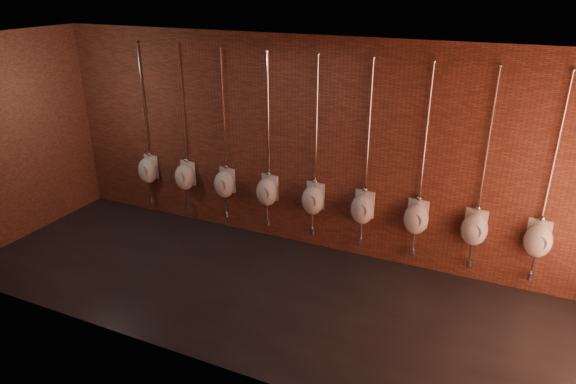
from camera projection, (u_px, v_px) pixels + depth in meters
name	position (u px, v px, depth m)	size (l,w,h in m)	color
ground	(261.00, 290.00, 6.94)	(8.50, 8.50, 0.00)	black
room_shell	(258.00, 149.00, 6.16)	(8.54, 3.04, 3.22)	black
urinal_0	(148.00, 169.00, 8.89)	(0.39, 0.35, 2.71)	white
urinal_1	(185.00, 176.00, 8.59)	(0.39, 0.35, 2.71)	white
urinal_2	(225.00, 183.00, 8.30)	(0.39, 0.35, 2.71)	white
urinal_3	(267.00, 191.00, 8.00)	(0.39, 0.35, 2.71)	white
urinal_4	(313.00, 199.00, 7.70)	(0.39, 0.35, 2.71)	white
urinal_5	(363.00, 208.00, 7.41)	(0.39, 0.35, 2.71)	white
urinal_6	(416.00, 217.00, 7.11)	(0.39, 0.35, 2.71)	white
urinal_7	(475.00, 228.00, 6.82)	(0.39, 0.35, 2.71)	white
urinal_8	(538.00, 239.00, 6.52)	(0.39, 0.35, 2.71)	white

